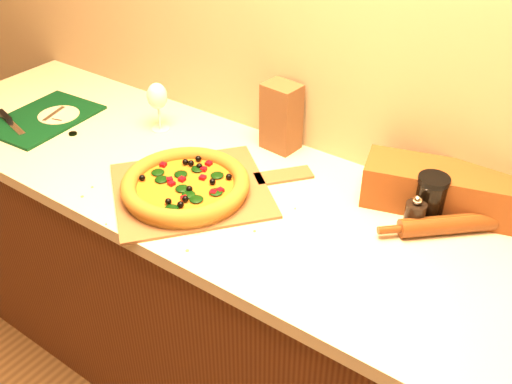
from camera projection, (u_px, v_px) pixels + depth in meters
name	position (u px, v px, depth m)	size (l,w,h in m)	color
cabinet	(290.00, 331.00, 1.81)	(2.80, 0.65, 0.86)	#48200F
countertop	(296.00, 219.00, 1.55)	(2.84, 0.68, 0.04)	beige
pizza_peel	(197.00, 189.00, 1.63)	(0.57, 0.59, 0.01)	brown
pizza	(186.00, 185.00, 1.60)	(0.36, 0.36, 0.05)	#A8732A
cutting_board	(42.00, 118.00, 1.98)	(0.29, 0.37, 0.03)	#053214
bottle_cap	(73.00, 134.00, 1.90)	(0.03, 0.03, 0.01)	black
pepper_grinder	(415.00, 215.00, 1.47)	(0.05, 0.05, 0.10)	black
rolling_pin	(447.00, 225.00, 1.46)	(0.28, 0.27, 0.05)	#56220E
bread_bag	(447.00, 190.00, 1.53)	(0.44, 0.14, 0.12)	brown
wine_glass	(157.00, 97.00, 1.86)	(0.07, 0.07, 0.17)	silver
paper_bag	(281.00, 117.00, 1.77)	(0.11, 0.09, 0.22)	brown
dark_jar	(430.00, 198.00, 1.49)	(0.08, 0.08, 0.13)	black
side_plate	(59.00, 116.00, 1.99)	(0.14, 0.14, 0.01)	beige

